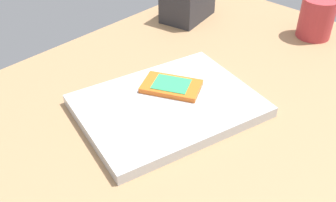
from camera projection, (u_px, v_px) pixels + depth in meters
The scene contains 5 objects.
desk_surface at pixel (173, 146), 63.93cm from camera, with size 120.00×80.00×3.00cm, color #9E7751.
laptop_closed at pixel (168, 106), 68.56cm from camera, with size 30.14×22.60×1.93cm, color #B7BABC.
cell_phone_on_laptop at pixel (171, 86), 70.87cm from camera, with size 10.25×12.12×1.06cm.
coffee_mug at pixel (317, 18), 89.28cm from camera, with size 11.14×7.73×9.19cm.
desk_organizer at pixel (188, 2), 97.54cm from camera, with size 13.16×8.82×8.66cm, color #2D2D33.
Camera 1 is at (-34.70, -31.70, 45.46)cm, focal length 41.86 mm.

